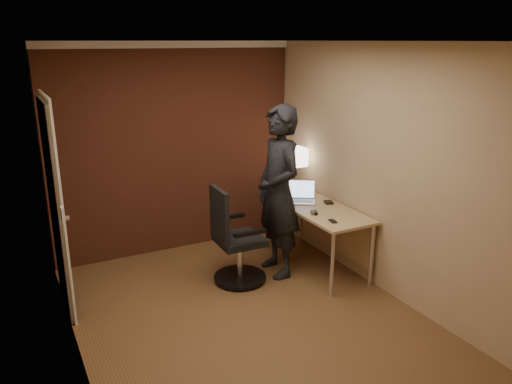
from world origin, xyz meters
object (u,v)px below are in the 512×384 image
Objects in this scene: desk at (320,216)px; phone at (333,221)px; person at (278,192)px; wallet at (329,202)px; mouse at (314,213)px; office_chair at (234,242)px; laptop at (301,195)px; desk_lamp at (296,157)px.

desk is 13.04× the size of phone.
person is at bearing 132.11° from phone.
wallet reaches higher than desk.
phone is (-0.20, -0.51, 0.13)m from desk.
desk is 13.64× the size of wallet.
mouse is 0.87× the size of phone.
office_chair reaches higher than wallet.
wallet is (0.32, 0.51, 0.01)m from phone.
office_chair is (-0.94, -0.18, -0.33)m from laptop.
person is at bearing -155.63° from laptop.
desk_lamp is 0.82m from person.
office_chair is (-1.10, -0.56, -0.69)m from desk_lamp.
desk_lamp is 1.22m from phone.
wallet is 0.67m from person.
person is (-0.52, 0.05, 0.34)m from desk.
mouse is at bearing -108.60° from desk_lamp.
desk_lamp reaches higher than laptop.
phone is 1.06m from office_chair.
person reaches higher than mouse.
desk_lamp is 4.65× the size of phone.
office_chair is at bearing -88.43° from person.
wallet is at bearing 70.76° from phone.
mouse is at bearing -18.73° from office_chair.
desk is 3.59× the size of laptop.
desk_lamp reaches higher than mouse.
phone is 0.11× the size of office_chair.
desk_lamp is 0.73m from wallet.
laptop is 0.33m from wallet.
person is (-0.56, -0.56, -0.21)m from desk_lamp.
person reaches higher than phone.
desk is at bearing 85.95° from person.
laptop is 0.22× the size of person.
office_chair is (-0.82, 0.28, -0.28)m from mouse.
laptop is 0.48m from mouse.
desk_lamp is at bearing 67.03° from laptop.
person is (-0.32, 0.56, 0.20)m from phone.
laptop is (-0.12, 0.24, 0.19)m from desk.
mouse is (-0.24, -0.22, 0.14)m from desk.
mouse is 0.91× the size of wallet.
wallet is (0.07, -0.61, -0.41)m from desk_lamp.
laptop is at bearing 10.88° from office_chair.
laptop reaches higher than phone.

